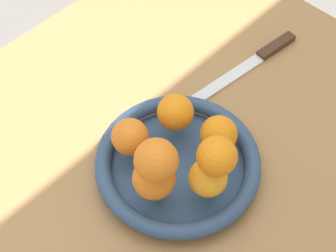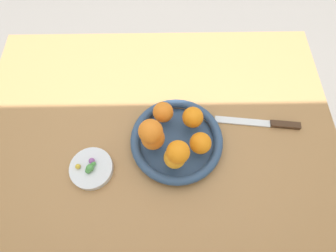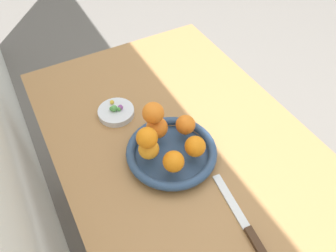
# 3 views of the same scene
# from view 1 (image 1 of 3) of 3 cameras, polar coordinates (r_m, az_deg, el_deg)

# --- Properties ---
(dining_table) EXTENTS (1.10, 0.76, 0.74)m
(dining_table) POSITION_cam_1_polar(r_m,az_deg,el_deg) (0.93, -4.30, -7.66)
(dining_table) COLOR #9E7042
(dining_table) RESTS_ON ground_plane
(fruit_bowl) EXTENTS (0.27, 0.27, 0.04)m
(fruit_bowl) POSITION_cam_1_polar(r_m,az_deg,el_deg) (0.84, 1.08, -4.19)
(fruit_bowl) COLOR navy
(fruit_bowl) RESTS_ON dining_table
(orange_0) EXTENTS (0.06, 0.06, 0.06)m
(orange_0) POSITION_cam_1_polar(r_m,az_deg,el_deg) (0.77, 4.45, -5.74)
(orange_0) COLOR orange
(orange_0) RESTS_ON fruit_bowl
(orange_1) EXTENTS (0.06, 0.06, 0.06)m
(orange_1) POSITION_cam_1_polar(r_m,az_deg,el_deg) (0.81, 5.64, -0.90)
(orange_1) COLOR orange
(orange_1) RESTS_ON fruit_bowl
(orange_2) EXTENTS (0.06, 0.06, 0.06)m
(orange_2) POSITION_cam_1_polar(r_m,az_deg,el_deg) (0.83, 0.83, 1.55)
(orange_2) COLOR orange
(orange_2) RESTS_ON fruit_bowl
(orange_3) EXTENTS (0.06, 0.06, 0.06)m
(orange_3) POSITION_cam_1_polar(r_m,az_deg,el_deg) (0.81, -4.23, -1.19)
(orange_3) COLOR orange
(orange_3) RESTS_ON fruit_bowl
(orange_4) EXTENTS (0.07, 0.07, 0.07)m
(orange_4) POSITION_cam_1_polar(r_m,az_deg,el_deg) (0.76, -1.57, -5.83)
(orange_4) COLOR orange
(orange_4) RESTS_ON fruit_bowl
(orange_5) EXTENTS (0.06, 0.06, 0.06)m
(orange_5) POSITION_cam_1_polar(r_m,az_deg,el_deg) (0.72, 5.45, -3.35)
(orange_5) COLOR orange
(orange_5) RESTS_ON orange_0
(orange_6) EXTENTS (0.06, 0.06, 0.06)m
(orange_6) POSITION_cam_1_polar(r_m,az_deg,el_deg) (0.70, -1.32, -3.81)
(orange_6) COLOR orange
(orange_6) RESTS_ON orange_4
(knife) EXTENTS (0.26, 0.05, 0.01)m
(knife) POSITION_cam_1_polar(r_m,az_deg,el_deg) (1.01, 9.45, 7.07)
(knife) COLOR #3F2819
(knife) RESTS_ON dining_table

